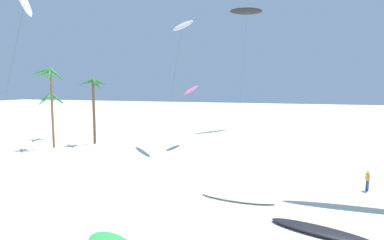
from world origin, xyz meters
The scene contains 10 objects.
palm_tree_1 centered at (-24.48, 32.70, 8.94)m, with size 4.49×4.45×10.43m.
palm_tree_2 centered at (-20.92, 36.80, 7.64)m, with size 3.69×4.17×9.18m.
palm_tree_3 centered at (-29.74, 38.57, 5.83)m, with size 5.18×4.88×7.09m.
flying_kite_1 centered at (-19.20, 23.94, 15.99)m, with size 6.75×8.27×16.99m.
flying_kite_4 centered at (-3.22, 59.48, 21.80)m, with size 6.04×8.89×23.05m.
flying_kite_5 centered at (-7.57, 39.52, 7.55)m, with size 1.49×8.22×8.46m.
flying_kite_6 centered at (-8.44, 38.58, 15.79)m, with size 5.41×11.69×16.59m.
grounded_kite_0 centered at (7.24, 17.21, 0.15)m, with size 5.74×2.94×0.29m.
grounded_kite_1 centered at (1.99, 21.03, 0.15)m, with size 5.48×1.98×0.29m.
person_far_watcher centered at (11.20, 25.97, 0.90)m, with size 0.30×0.48×1.64m.
Camera 1 is at (5.60, -0.76, 8.07)m, focal length 29.57 mm.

